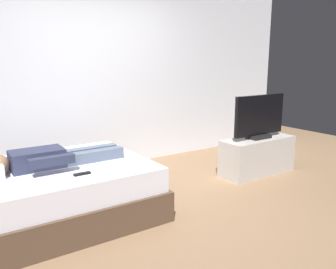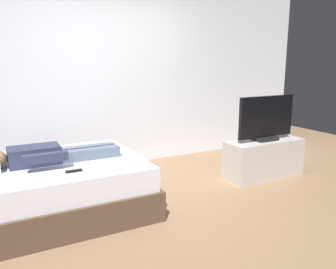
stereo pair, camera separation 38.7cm
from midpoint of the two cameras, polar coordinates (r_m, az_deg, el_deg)
ground_plane at (r=3.76m, az=-4.77°, el=-12.11°), size 10.00×10.00×0.00m
back_wall at (r=5.15m, az=-10.62°, el=10.39°), size 6.40×0.10×2.80m
bed at (r=3.67m, az=-21.70°, el=-9.11°), size 1.94×1.45×0.54m
person at (r=3.56m, az=-21.67°, el=-3.69°), size 1.26×0.46×0.18m
remote at (r=3.24m, az=-17.38°, el=-6.26°), size 0.15×0.04×0.02m
tv_stand at (r=4.87m, az=12.35°, el=-3.49°), size 1.10×0.40×0.50m
tv at (r=4.76m, az=12.64°, el=2.72°), size 0.88×0.20×0.59m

